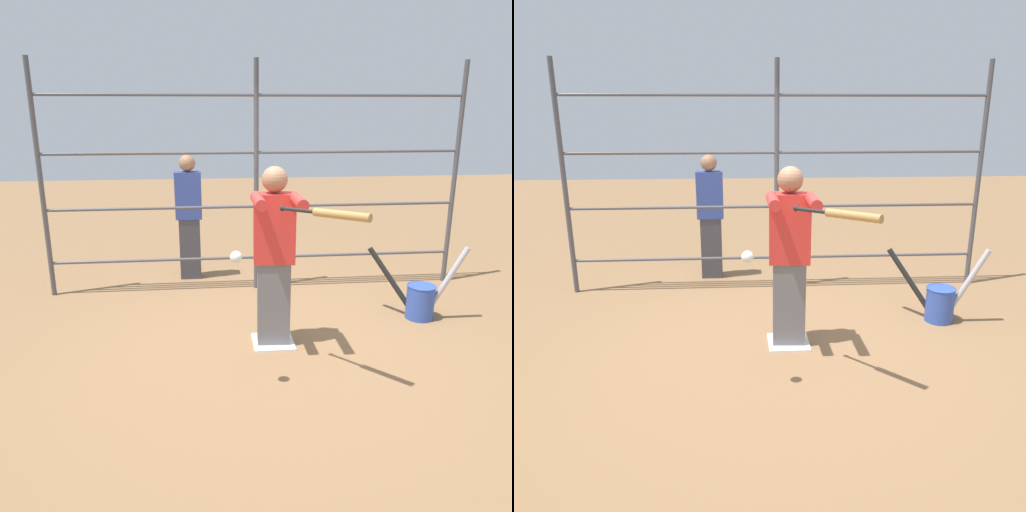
# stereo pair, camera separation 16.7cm
# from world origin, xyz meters

# --- Properties ---
(ground_plane) EXTENTS (24.00, 24.00, 0.00)m
(ground_plane) POSITION_xyz_m (0.00, 0.00, 0.00)
(ground_plane) COLOR olive
(home_plate) EXTENTS (0.40, 0.40, 0.02)m
(home_plate) POSITION_xyz_m (0.00, 0.00, 0.01)
(home_plate) COLOR white
(home_plate) RESTS_ON ground
(fence_backstop) EXTENTS (5.13, 0.06, 2.79)m
(fence_backstop) POSITION_xyz_m (0.00, -1.60, 1.39)
(fence_backstop) COLOR #4C4C51
(fence_backstop) RESTS_ON ground
(batter) EXTENTS (0.45, 0.60, 1.74)m
(batter) POSITION_xyz_m (0.00, 0.02, 0.94)
(batter) COLOR slate
(batter) RESTS_ON ground
(baseball_bat_swinging) EXTENTS (0.59, 0.65, 0.09)m
(baseball_bat_swinging) POSITION_xyz_m (-0.33, 0.83, 1.47)
(baseball_bat_swinging) COLOR black
(softball_in_flight) EXTENTS (0.10, 0.10, 0.10)m
(softball_in_flight) POSITION_xyz_m (0.41, 0.82, 1.15)
(softball_in_flight) COLOR white
(bat_bucket) EXTENTS (0.99, 0.50, 0.84)m
(bat_bucket) POSITION_xyz_m (-1.69, -0.44, 0.23)
(bat_bucket) COLOR #3351B2
(bat_bucket) RESTS_ON ground
(bystander_behind_fence) EXTENTS (0.34, 0.21, 1.66)m
(bystander_behind_fence) POSITION_xyz_m (0.85, -2.09, 0.86)
(bystander_behind_fence) COLOR #3F3F47
(bystander_behind_fence) RESTS_ON ground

